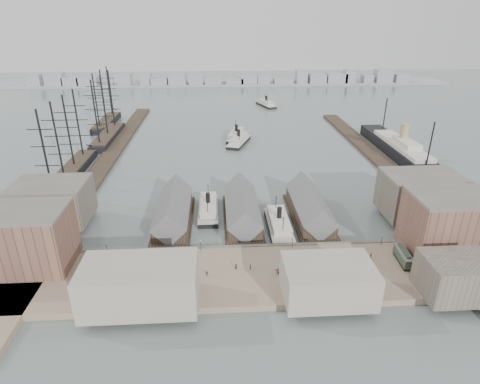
{
  "coord_description": "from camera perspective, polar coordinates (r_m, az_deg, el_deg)",
  "views": [
    {
      "loc": [
        -8.98,
        -118.98,
        72.93
      ],
      "look_at": [
        0.0,
        30.0,
        6.0
      ],
      "focal_mm": 30.0,
      "sensor_mm": 36.0,
      "label": 1
    }
  ],
  "objects": [
    {
      "name": "tram",
      "position": [
        135.25,
        22.17,
        -8.51
      ],
      "size": [
        3.59,
        11.05,
        3.87
      ],
      "rotation": [
        0.0,
        0.0,
        -0.07
      ],
      "color": "black",
      "rests_on": "quay"
    },
    {
      "name": "horse_cart_left",
      "position": [
        129.42,
        -16.84,
        -9.84
      ],
      "size": [
        4.8,
        2.23,
        1.58
      ],
      "rotation": [
        0.0,
        0.0,
        1.38
      ],
      "color": "black",
      "rests_on": "quay"
    },
    {
      "name": "warehouse_east_front",
      "position": [
        144.37,
        28.37,
        -4.17
      ],
      "size": [
        30.0,
        18.0,
        19.0
      ],
      "primitive_type": "cube",
      "color": "brown",
      "rests_on": "east_land"
    },
    {
      "name": "horse_cart_right",
      "position": [
        121.7,
        6.63,
        -11.22
      ],
      "size": [
        4.79,
        3.43,
        1.61
      ],
      "rotation": [
        0.0,
        0.0,
        2.03
      ],
      "color": "black",
      "rests_on": "quay"
    },
    {
      "name": "warehouse_east_back",
      "position": [
        167.04,
        24.32,
        -0.43
      ],
      "size": [
        28.0,
        20.0,
        15.0
      ],
      "primitive_type": "cube",
      "color": "#60564C",
      "rests_on": "east_land"
    },
    {
      "name": "ground",
      "position": [
        139.84,
        0.75,
        -7.28
      ],
      "size": [
        900.0,
        900.0,
        0.0
      ],
      "primitive_type": "plane",
      "color": "#54615F",
      "rests_on": "ground"
    },
    {
      "name": "ferry_docked_east",
      "position": [
        147.82,
        5.55,
        -4.55
      ],
      "size": [
        7.98,
        26.61,
        9.5
      ],
      "color": "black",
      "rests_on": "ground"
    },
    {
      "name": "sailing_ship_near",
      "position": [
        209.68,
        -23.06,
        2.62
      ],
      "size": [
        9.32,
        64.17,
        38.3
      ],
      "color": "black",
      "rests_on": "ground"
    },
    {
      "name": "ferry_open_near",
      "position": [
        244.42,
        -0.18,
        7.34
      ],
      "size": [
        16.65,
        27.91,
        9.56
      ],
      "rotation": [
        0.0,
        0.0,
        -0.35
      ],
      "color": "black",
      "rests_on": "ground"
    },
    {
      "name": "warehouse_west_back",
      "position": [
        163.02,
        -25.11,
        -1.37
      ],
      "size": [
        26.0,
        20.0,
        14.0
      ],
      "primitive_type": "cube",
      "color": "#60564C",
      "rests_on": "west_land"
    },
    {
      "name": "ferry_shed_center",
      "position": [
        152.32,
        0.3,
        -2.48
      ],
      "size": [
        14.0,
        42.0,
        12.6
      ],
      "color": "#2D231C",
      "rests_on": "ground"
    },
    {
      "name": "pedestrian_8",
      "position": [
        134.38,
        18.11,
        -8.61
      ],
      "size": [
        0.93,
        1.14,
        1.82
      ],
      "primitive_type": "imported",
      "rotation": [
        0.0,
        0.0,
        4.17
      ],
      "color": "black",
      "rests_on": "quay"
    },
    {
      "name": "pedestrian_2",
      "position": [
        132.52,
        -10.87,
        -8.29
      ],
      "size": [
        1.03,
        1.2,
        1.61
      ],
      "primitive_type": "imported",
      "rotation": [
        0.0,
        0.0,
        1.07
      ],
      "color": "black",
      "rests_on": "quay"
    },
    {
      "name": "pedestrian_1",
      "position": [
        130.12,
        -20.0,
        -10.12
      ],
      "size": [
        0.62,
        0.8,
        1.63
      ],
      "primitive_type": "imported",
      "rotation": [
        0.0,
        0.0,
        4.72
      ],
      "color": "black",
      "rests_on": "quay"
    },
    {
      "name": "east_wharf",
      "position": [
        237.58,
        18.29,
        5.24
      ],
      "size": [
        10.0,
        180.0,
        1.6
      ],
      "primitive_type": "cube",
      "color": "#2D231C",
      "rests_on": "ground"
    },
    {
      "name": "sailing_ship_far",
      "position": [
        301.74,
        -18.46,
        9.48
      ],
      "size": [
        9.28,
        51.58,
        38.17
      ],
      "color": "black",
      "rests_on": "ground"
    },
    {
      "name": "pedestrian_9",
      "position": [
        137.89,
        27.61,
        -9.47
      ],
      "size": [
        0.69,
        0.96,
        1.82
      ],
      "primitive_type": "imported",
      "rotation": [
        0.0,
        0.0,
        1.44
      ],
      "color": "black",
      "rests_on": "quay"
    },
    {
      "name": "ferry_docked_west",
      "position": [
        159.34,
        -4.54,
        -2.3
      ],
      "size": [
        7.74,
        25.8,
        9.21
      ],
      "color": "black",
      "rests_on": "ground"
    },
    {
      "name": "lamp_post_far_w",
      "position": [
        135.98,
        -18.45,
        -7.35
      ],
      "size": [
        0.44,
        0.44,
        3.92
      ],
      "color": "black",
      "rests_on": "quay"
    },
    {
      "name": "sailing_ship_mid",
      "position": [
        265.64,
        -18.25,
        7.64
      ],
      "size": [
        9.68,
        55.92,
        39.79
      ],
      "color": "black",
      "rests_on": "ground"
    },
    {
      "name": "far_shore",
      "position": [
        458.4,
        -2.64,
        15.47
      ],
      "size": [
        500.0,
        40.0,
        15.72
      ],
      "color": "gray",
      "rests_on": "ground"
    },
    {
      "name": "pedestrian_3",
      "position": [
        120.86,
        -4.71,
        -11.42
      ],
      "size": [
        0.92,
        0.39,
        1.57
      ],
      "primitive_type": "imported",
      "rotation": [
        0.0,
        0.0,
        3.13
      ],
      "color": "black",
      "rests_on": "quay"
    },
    {
      "name": "street_bldg_center",
      "position": [
        112.93,
        12.4,
        -12.23
      ],
      "size": [
        24.0,
        16.0,
        10.0
      ],
      "primitive_type": "cube",
      "color": "gray",
      "rests_on": "quay"
    },
    {
      "name": "quay",
      "position": [
        122.69,
        1.44,
        -11.75
      ],
      "size": [
        180.0,
        30.0,
        2.0
      ],
      "primitive_type": "cube",
      "color": "#826C57",
      "rests_on": "ground"
    },
    {
      "name": "lamp_post_far_e",
      "position": [
        141.8,
        19.54,
        -6.14
      ],
      "size": [
        0.44,
        0.44,
        3.92
      ],
      "color": "black",
      "rests_on": "quay"
    },
    {
      "name": "ferry_open_far",
      "position": [
        349.69,
        3.74,
        12.43
      ],
      "size": [
        15.89,
        27.48,
        9.41
      ],
      "rotation": [
        0.0,
        0.0,
        0.32
      ],
      "color": "black",
      "rests_on": "ground"
    },
    {
      "name": "pedestrian_6",
      "position": [
        130.81,
        9.66,
        -8.61
      ],
      "size": [
        0.98,
        1.07,
        1.79
      ],
      "primitive_type": "imported",
      "rotation": [
        0.0,
        0.0,
        4.29
      ],
      "color": "black",
      "rests_on": "quay"
    },
    {
      "name": "street_bldg_east",
      "position": [
        125.57,
        28.39,
        -10.56
      ],
      "size": [
        18.0,
        14.0,
        11.0
      ],
      "primitive_type": "cube",
      "color": "#60564C",
      "rests_on": "quay"
    },
    {
      "name": "west_wharf",
      "position": [
        237.99,
        -17.71,
        5.35
      ],
      "size": [
        10.0,
        220.0,
        1.6
      ],
      "primitive_type": "cube",
      "color": "#2D231C",
      "rests_on": "ground"
    },
    {
      "name": "ferry_shed_east",
      "position": [
        156.03,
        9.88,
        -2.19
      ],
      "size": [
        14.0,
        42.0,
        12.6
      ],
      "color": "#2D231C",
      "rests_on": "ground"
    },
    {
      "name": "pedestrian_7",
      "position": [
        122.41,
        14.03,
        -11.59
      ],
      "size": [
        0.78,
        1.21,
        1.78
      ],
      "primitive_type": "imported",
      "rotation": [
        0.0,
        0.0,
        1.47
      ],
      "color": "black",
      "rests_on": "quay"
    },
    {
      "name": "warehouse_west_front",
      "position": [
        137.85,
        -29.42,
        -5.96
      ],
      "size": [
        32.0,
        18.0,
        18.0
      ],
      "primitive_type": "cube",
      "color": "brown",
      "rests_on": "west_land"
    },
    {
      "name": "ocean_steamer",
      "position": [
        237.8,
        21.96,
        5.54
      ],
      "size": [
        12.94,
        94.58,
        18.92
      ],
      "color": "black",
      "rests_on": "ground"
    },
    {
      "name": "pedestrian_0",
      "position": [
        132.22,
        -19.16,
        -9.35
      ],
      "size": [
        0.57,
        0.72,
        1.82
      ],
      "primitive_type": "imported",
      "rotation": [
        0.0,
        0.0,
        4.85
      ],
      "color": "black",
      "rests_on": "quay"
    },
    {
      "name": "lamp_post_near_w",
      "position": [
        131.26,
        -5.62,
        -7.29
      ],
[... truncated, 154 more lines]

